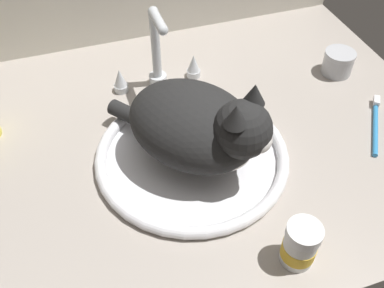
# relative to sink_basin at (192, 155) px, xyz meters

# --- Properties ---
(countertop) EXTENTS (1.06, 0.77, 0.03)m
(countertop) POSITION_rel_sink_basin_xyz_m (0.01, 0.06, -0.02)
(countertop) COLOR #ADA399
(countertop) RESTS_ON ground
(sink_basin) EXTENTS (0.37, 0.37, 0.02)m
(sink_basin) POSITION_rel_sink_basin_xyz_m (0.00, 0.00, 0.00)
(sink_basin) COLOR white
(sink_basin) RESTS_ON countertop
(faucet) EXTENTS (0.20, 0.10, 0.19)m
(faucet) POSITION_rel_sink_basin_xyz_m (-0.00, 0.24, 0.06)
(faucet) COLOR silver
(faucet) RESTS_ON countertop
(cat) EXTENTS (0.29, 0.31, 0.18)m
(cat) POSITION_rel_sink_basin_xyz_m (0.01, -0.01, 0.08)
(cat) COLOR black
(cat) RESTS_ON sink_basin
(pill_bottle) EXTENTS (0.05, 0.05, 0.08)m
(pill_bottle) POSITION_rel_sink_basin_xyz_m (0.09, -0.25, 0.03)
(pill_bottle) COLOR white
(pill_bottle) RESTS_ON countertop
(metal_jar) EXTENTS (0.07, 0.07, 0.06)m
(metal_jar) POSITION_rel_sink_basin_xyz_m (0.41, 0.15, 0.02)
(metal_jar) COLOR #B2B5BA
(metal_jar) RESTS_ON countertop
(toothbrush) EXTENTS (0.11, 0.15, 0.02)m
(toothbrush) POSITION_rel_sink_basin_xyz_m (0.39, -0.03, -0.00)
(toothbrush) COLOR #338CD1
(toothbrush) RESTS_ON countertop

